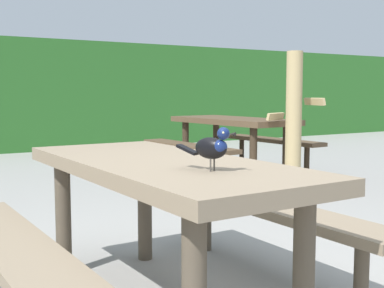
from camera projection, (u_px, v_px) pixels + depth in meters
The scene contains 4 objects.
picnic_table_foreground at pixel (162, 197), 2.51m from camera, with size 1.72×1.82×0.74m.
bird_grackle at pixel (213, 147), 2.10m from camera, with size 0.15×0.27×0.18m.
picnic_table_mid_right at pixel (233, 132), 6.64m from camera, with size 1.78×1.84×0.74m.
stalk_post_right_side at pixel (294, 120), 5.70m from camera, with size 0.57×0.57×1.52m.
Camera 1 is at (-1.28, -1.99, 1.06)m, focal length 47.91 mm.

